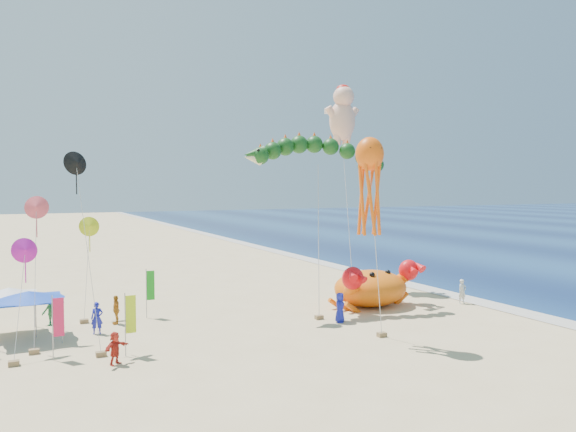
# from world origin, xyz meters

# --- Properties ---
(ground) EXTENTS (320.00, 320.00, 0.00)m
(ground) POSITION_xyz_m (0.00, 0.00, 0.00)
(ground) COLOR #D1B784
(ground) RESTS_ON ground
(foam_strip) EXTENTS (320.00, 320.00, 0.00)m
(foam_strip) POSITION_xyz_m (12.00, 0.00, 0.01)
(foam_strip) COLOR silver
(foam_strip) RESTS_ON ground
(crab_inflatable) EXTENTS (7.28, 5.52, 3.19)m
(crab_inflatable) POSITION_xyz_m (4.01, 0.86, 1.41)
(crab_inflatable) COLOR orange
(crab_inflatable) RESTS_ON ground
(dragon_kite) EXTENTS (10.55, 4.03, 11.64)m
(dragon_kite) POSITION_xyz_m (0.11, 1.92, 10.48)
(dragon_kite) COLOR #103C13
(dragon_kite) RESTS_ON ground
(cherub_kite) EXTENTS (3.21, 5.86, 17.03)m
(cherub_kite) POSITION_xyz_m (6.42, 8.78, 14.64)
(cherub_kite) COLOR #FFB89B
(cherub_kite) RESTS_ON ground
(octopus_kite) EXTENTS (2.14, 1.43, 11.17)m
(octopus_kite) POSITION_xyz_m (-1.16, -6.42, 8.89)
(octopus_kite) COLOR #FB5D0D
(octopus_kite) RESTS_ON ground
(canopy_blue) EXTENTS (3.75, 3.75, 2.71)m
(canopy_blue) POSITION_xyz_m (-17.99, 1.98, 2.44)
(canopy_blue) COLOR gray
(canopy_blue) RESTS_ON ground
(canopy_white) EXTENTS (3.22, 3.22, 2.71)m
(canopy_white) POSITION_xyz_m (-18.98, 3.64, 2.44)
(canopy_white) COLOR gray
(canopy_white) RESTS_ON ground
(feather_flags) EXTENTS (10.10, 7.88, 3.20)m
(feather_flags) POSITION_xyz_m (-15.37, -0.51, 2.01)
(feather_flags) COLOR gray
(feather_flags) RESTS_ON ground
(beachgoers) EXTENTS (28.20, 10.75, 1.87)m
(beachgoers) POSITION_xyz_m (-10.12, 0.58, 0.89)
(beachgoers) COLOR red
(beachgoers) RESTS_ON ground
(small_kites) EXTENTS (5.33, 10.25, 10.42)m
(small_kites) POSITION_xyz_m (-16.29, 1.90, 6.34)
(small_kites) COLOR #CEDD18
(small_kites) RESTS_ON ground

